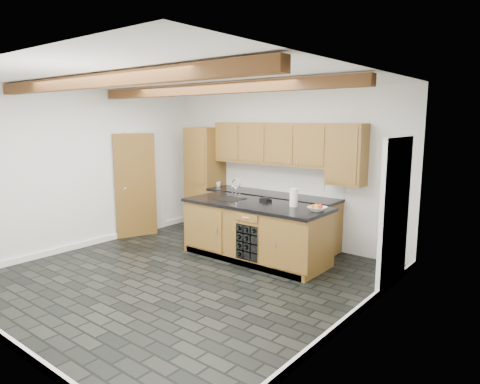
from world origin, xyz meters
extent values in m
plane|color=black|center=(0.00, 0.00, 0.00)|extent=(5.00, 5.00, 0.00)
plane|color=white|center=(0.00, 2.50, 1.40)|extent=(5.00, 0.00, 5.00)
plane|color=white|center=(-2.50, 0.00, 1.40)|extent=(0.00, 5.00, 5.00)
plane|color=white|center=(2.50, 0.00, 1.40)|extent=(0.00, 5.00, 5.00)
plane|color=white|center=(0.00, 0.00, 2.80)|extent=(5.00, 5.00, 0.00)
cube|color=#5B3317|center=(0.00, -1.20, 2.70)|extent=(4.90, 0.15, 0.15)
cube|color=#5B3317|center=(0.00, 0.60, 2.70)|extent=(4.90, 0.15, 0.15)
cube|color=white|center=(-2.48, 0.00, 0.05)|extent=(0.04, 5.00, 0.10)
cube|color=white|center=(2.48, 0.00, 0.05)|extent=(0.04, 5.00, 0.10)
cube|color=white|center=(0.00, -2.48, 0.05)|extent=(5.00, 0.04, 0.10)
cube|color=white|center=(-2.47, 1.30, 1.02)|extent=(0.06, 0.94, 2.04)
cube|color=olive|center=(-2.32, 0.95, 1.00)|extent=(0.31, 0.77, 2.00)
cube|color=white|center=(2.47, 1.50, 1.02)|extent=(0.06, 0.98, 2.04)
cube|color=black|center=(2.50, 1.50, 1.00)|extent=(0.02, 0.86, 1.96)
cube|color=olive|center=(-1.65, 2.20, 1.05)|extent=(0.65, 0.60, 2.10)
cube|color=olive|center=(-0.02, 2.20, 0.44)|extent=(2.60, 0.60, 0.88)
cube|color=black|center=(-0.02, 2.20, 0.91)|extent=(2.64, 0.62, 0.05)
cube|color=white|center=(-0.02, 2.49, 1.19)|extent=(2.60, 0.02, 0.52)
cube|color=olive|center=(-0.12, 2.33, 1.83)|extent=(2.40, 0.35, 0.75)
cube|color=olive|center=(1.38, 2.33, 1.70)|extent=(0.60, 0.35, 1.00)
cube|color=olive|center=(0.30, 1.30, 0.44)|extent=(2.40, 0.90, 0.88)
cube|color=black|center=(0.30, 1.30, 0.91)|extent=(2.46, 0.96, 0.05)
cube|color=olive|center=(-0.42, 0.84, 0.48)|extent=(0.80, 0.02, 0.70)
cube|color=olive|center=(1.25, 0.84, 0.48)|extent=(0.60, 0.02, 0.70)
cube|color=black|center=(0.48, 0.99, 0.40)|extent=(0.42, 0.30, 0.56)
cylinder|color=black|center=(0.48, 0.95, 0.61)|extent=(0.07, 0.26, 0.07)
cylinder|color=black|center=(0.34, 0.95, 0.61)|extent=(0.07, 0.26, 0.07)
cylinder|color=black|center=(0.62, 0.95, 0.61)|extent=(0.07, 0.26, 0.07)
cylinder|color=black|center=(0.48, 0.95, 0.33)|extent=(0.07, 0.26, 0.07)
cylinder|color=black|center=(0.34, 0.95, 0.19)|extent=(0.07, 0.26, 0.07)
cylinder|color=black|center=(0.34, 0.95, 0.47)|extent=(0.07, 0.26, 0.07)
cylinder|color=black|center=(0.48, 0.95, 0.47)|extent=(0.07, 0.26, 0.07)
cylinder|color=black|center=(0.34, 0.95, 0.33)|extent=(0.07, 0.26, 0.07)
cube|color=black|center=(-0.25, 1.30, 0.93)|extent=(0.45, 0.40, 0.02)
cylinder|color=silver|center=(-0.25, 1.48, 1.03)|extent=(0.02, 0.02, 0.20)
torus|color=silver|center=(-0.25, 1.48, 1.17)|extent=(0.18, 0.02, 0.18)
cylinder|color=silver|center=(-0.33, 1.48, 0.97)|extent=(0.02, 0.02, 0.08)
cylinder|color=silver|center=(-0.17, 1.48, 0.97)|extent=(0.02, 0.02, 0.08)
cube|color=black|center=(0.34, 1.52, 0.95)|extent=(0.22, 0.16, 0.04)
cylinder|color=black|center=(0.34, 1.52, 0.98)|extent=(0.13, 0.13, 0.02)
imported|color=white|center=(1.38, 1.38, 0.96)|extent=(0.27, 0.27, 0.07)
sphere|color=red|center=(1.43, 1.38, 1.00)|extent=(0.07, 0.07, 0.07)
sphere|color=#DA5C13|center=(1.40, 1.43, 1.00)|extent=(0.07, 0.07, 0.07)
sphere|color=#4B9227|center=(1.34, 1.41, 1.00)|extent=(0.07, 0.07, 0.07)
sphere|color=#BD391C|center=(1.34, 1.35, 1.00)|extent=(0.07, 0.07, 0.07)
sphere|color=orange|center=(1.39, 1.33, 1.00)|extent=(0.07, 0.07, 0.07)
cylinder|color=white|center=(0.93, 1.44, 1.07)|extent=(0.12, 0.12, 0.28)
imported|color=white|center=(-1.30, 2.20, 0.98)|extent=(0.11, 0.11, 0.09)
camera|label=1|loc=(4.35, -4.13, 2.27)|focal=32.00mm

